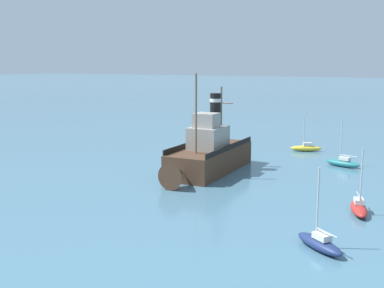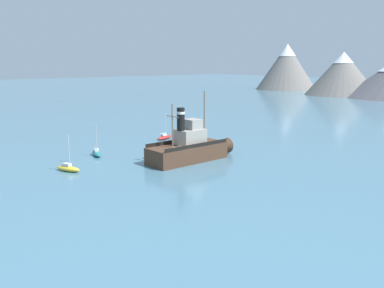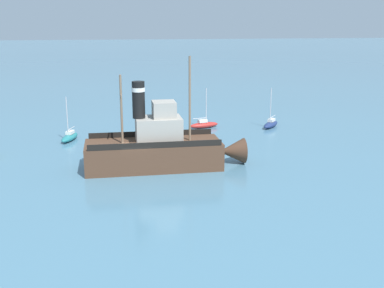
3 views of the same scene
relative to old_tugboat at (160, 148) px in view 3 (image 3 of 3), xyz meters
The scene contains 5 objects.
ground_plane 3.08m from the old_tugboat, 63.74° to the right, with size 600.00×600.00×0.00m, color #477289.
old_tugboat is the anchor object (origin of this frame).
sailboat_teal 14.68m from the old_tugboat, 142.85° to the right, with size 3.95×2.22×4.90m.
sailboat_navy 21.00m from the old_tugboat, 133.28° to the left, with size 3.65×3.24×4.90m.
sailboat_red 17.02m from the old_tugboat, 155.59° to the left, with size 2.06×3.96×4.90m.
Camera 3 is at (40.29, -1.99, 12.88)m, focal length 45.00 mm.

